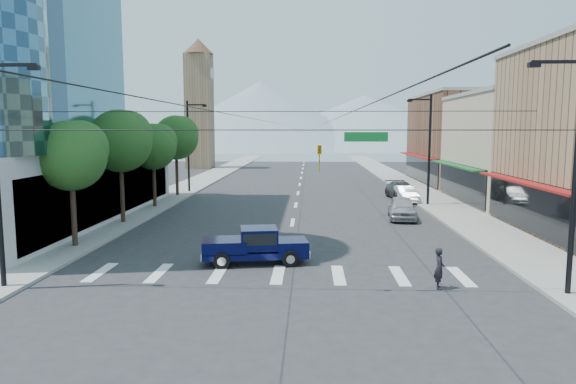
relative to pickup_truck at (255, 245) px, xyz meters
name	(u,v)px	position (x,y,z in m)	size (l,w,h in m)	color
ground	(281,285)	(1.40, -3.36, -0.87)	(160.00, 160.00, 0.00)	#28282B
sidewalk_left	(199,182)	(-10.60, 36.64, -0.80)	(4.00, 120.00, 0.15)	gray
sidewalk_right	(403,183)	(13.40, 36.64, -0.80)	(4.00, 120.00, 0.15)	gray
shop_mid	(535,150)	(21.40, 20.64, 3.63)	(12.00, 14.00, 9.00)	tan
shop_far	(474,140)	(21.40, 36.64, 4.13)	(12.00, 18.00, 10.00)	brown
clock_tower	(199,102)	(-15.10, 58.64, 9.77)	(4.80, 4.80, 20.40)	#8C6B4C
mountain_left	(261,115)	(-13.60, 146.64, 10.13)	(80.00, 80.00, 22.00)	gray
mountain_right	(365,121)	(21.40, 156.64, 8.13)	(90.00, 90.00, 18.00)	gray
tree_near	(74,153)	(-9.67, 2.73, 4.12)	(3.65, 3.64, 6.71)	black
tree_midnear	(123,139)	(-9.67, 9.73, 4.72)	(4.09, 4.09, 7.52)	black
tree_midfar	(155,145)	(-9.67, 16.73, 4.12)	(3.65, 3.64, 6.71)	black
tree_far	(178,136)	(-9.67, 23.73, 4.72)	(4.09, 4.09, 7.52)	black
signal_rig	(284,172)	(1.59, -4.36, 3.77)	(21.80, 0.20, 9.00)	black
lamp_pole_nw	(189,143)	(-9.27, 26.64, 4.07)	(2.00, 0.25, 9.00)	black
lamp_pole_ne	(428,145)	(12.07, 18.64, 4.07)	(2.00, 0.25, 9.00)	black
pickup_truck	(255,245)	(0.00, 0.00, 0.00)	(5.17, 2.52, 1.68)	#070A36
pedestrian	(439,268)	(7.65, -3.54, -0.06)	(0.60, 0.39, 1.63)	black
parked_car_near	(402,208)	(9.00, 12.35, -0.09)	(1.85, 4.61, 1.57)	#A7A7AC
parked_car_mid	(405,194)	(10.80, 20.87, -0.18)	(1.46, 4.19, 1.38)	silver
parked_car_far	(401,190)	(10.80, 22.88, -0.11)	(2.13, 5.24, 1.52)	#2F2F32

